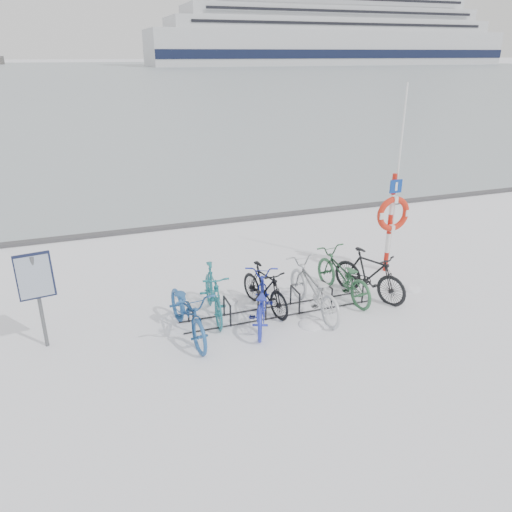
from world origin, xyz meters
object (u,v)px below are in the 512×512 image
Objects in this scene: bike_rack at (279,304)px; lifebuoy_station at (393,214)px; info_board at (36,282)px; cruise_ferry at (331,30)px.

lifebuoy_station reaches higher than bike_rack.
info_board is at bearing -173.99° from lifebuoy_station.
info_board is 0.01× the size of cruise_ferry.
lifebuoy_station is at bearing 17.43° from bike_rack.
info_board is 223.68m from cruise_ferry.
bike_rack is at bearing -117.66° from cruise_ferry.
cruise_ferry reaches higher than lifebuoy_station.
lifebuoy_station is 0.03× the size of cruise_ferry.
info_board is 0.41× the size of lifebuoy_station.
lifebuoy_station is at bearing -117.04° from cruise_ferry.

